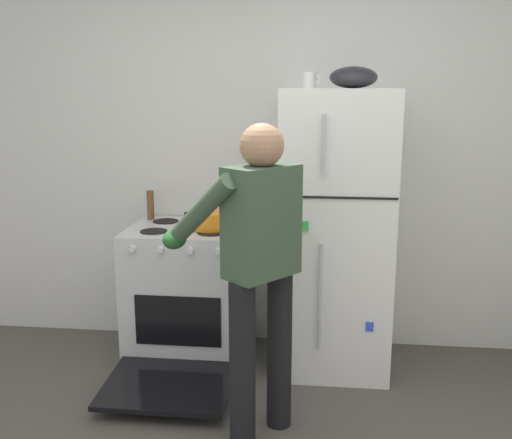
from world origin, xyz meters
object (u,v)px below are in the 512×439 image
Objects in this scene: coffee_mug at (310,80)px; mixing_bowl at (353,77)px; red_pot at (211,220)px; person_cook at (256,254)px; refrigerator at (335,232)px; pepper_mill at (150,205)px; stove_range at (189,295)px.

coffee_mug is 0.26m from mixing_bowl.
red_pot is at bearing -176.67° from mixing_bowl.
person_cook is 4.82× the size of red_pot.
refrigerator is 5.29× the size of red_pot.
coffee_mug reaches higher than pepper_mill.
red_pot is 0.53m from pepper_mill.
person_cook reaches higher than stove_range.
pepper_mill is at bearing 171.39° from mixing_bowl.
stove_range is 1.72m from mixing_bowl.
person_cook is (-0.40, -0.85, 0.08)m from refrigerator.
stove_range is at bearing -178.94° from refrigerator.
person_cook is at bearing -115.43° from refrigerator.
coffee_mug is 0.40× the size of mixing_bowl.
mixing_bowl is (0.08, 0.00, 0.94)m from refrigerator.
red_pot is 2.96× the size of coffee_mug.
refrigerator is at bearing -179.79° from mixing_bowl.
refrigerator is at bearing 64.57° from person_cook.
red_pot is at bearing -28.52° from pepper_mill.
red_pot is at bearing -170.58° from coffee_mug.
refrigerator is at bearing -15.83° from coffee_mug.
stove_range is 0.75× the size of person_cook.
coffee_mug is at bearing 9.42° from red_pot.
refrigerator is 1.10× the size of person_cook.
mixing_bowl is at bearing 3.33° from red_pot.
refrigerator reaches higher than stove_range.
person_cook is 5.66× the size of mixing_bowl.
stove_range is at bearing -179.01° from mixing_bowl.
red_pot is 1.17× the size of mixing_bowl.
refrigerator is 1.26m from pepper_mill.
stove_range is (-0.94, -0.02, -0.44)m from refrigerator.
pepper_mill is (-0.84, 1.05, 0.02)m from person_cook.
refrigerator reaches higher than red_pot.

